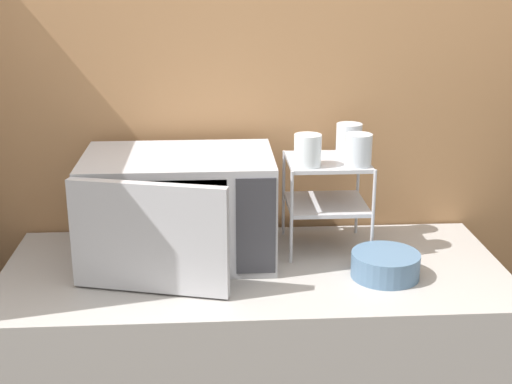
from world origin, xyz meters
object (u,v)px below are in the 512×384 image
microwave (178,208)px  dish_rack (327,185)px  glass_front_right (358,150)px  bowl (385,265)px  glass_front_left (308,150)px  glass_back_right (349,139)px

microwave → dish_rack: (0.46, 0.06, 0.05)m
glass_front_right → bowl: 0.35m
dish_rack → microwave: bearing=-172.7°
glass_front_left → microwave: bearing=179.2°
glass_front_left → glass_front_right: 0.15m
dish_rack → glass_back_right: size_ratio=3.00×
glass_front_right → bowl: glass_front_right is taller
bowl → glass_back_right: bearing=101.3°
microwave → glass_front_left: size_ratio=5.96×
dish_rack → glass_back_right: glass_back_right is taller
glass_back_right → glass_front_right: bearing=-89.4°
microwave → glass_front_left: bearing=-0.8°
microwave → glass_back_right: size_ratio=5.96×
microwave → glass_front_right: size_ratio=5.96×
glass_front_left → dish_rack: bearing=42.1°
glass_front_left → glass_front_right: (0.15, -0.00, 0.00)m
dish_rack → glass_front_right: size_ratio=3.00×
microwave → dish_rack: size_ratio=1.99×
glass_front_right → bowl: (0.06, -0.16, -0.30)m
glass_back_right → dish_rack: bearing=-137.5°
microwave → glass_front_right: bearing=-1.0°
microwave → glass_front_right: 0.57m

